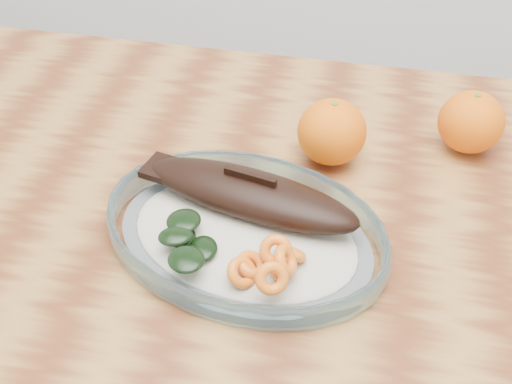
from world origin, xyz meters
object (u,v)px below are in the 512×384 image
at_px(plated_meal, 245,228).
at_px(dining_table, 299,300).
at_px(orange_right, 471,122).
at_px(orange_left, 332,132).

bearing_deg(plated_meal, dining_table, 23.54).
height_order(dining_table, orange_right, orange_right).
height_order(dining_table, plated_meal, plated_meal).
relative_size(dining_table, plated_meal, 1.78).
height_order(dining_table, orange_left, orange_left).
distance_m(plated_meal, orange_left, 0.18).
xyz_separation_m(dining_table, orange_left, (0.01, 0.15, 0.14)).
height_order(plated_meal, orange_right, same).
bearing_deg(orange_right, dining_table, -130.08).
bearing_deg(orange_left, dining_table, -93.82).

